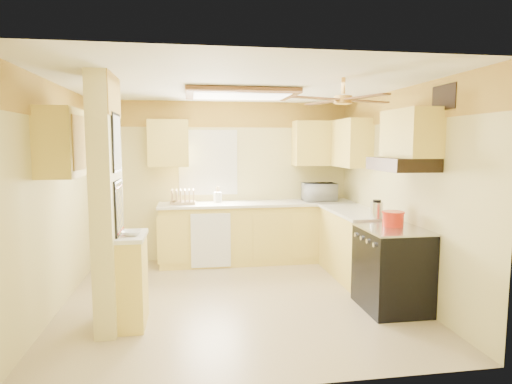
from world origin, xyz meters
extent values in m
plane|color=tan|center=(0.00, 0.00, 0.00)|extent=(4.00, 4.00, 0.00)
plane|color=white|center=(0.00, 0.00, 2.50)|extent=(4.00, 4.00, 0.00)
plane|color=#E0D389|center=(0.00, 1.90, 1.25)|extent=(4.00, 0.00, 4.00)
plane|color=#E0D389|center=(0.00, -1.90, 1.25)|extent=(4.00, 0.00, 4.00)
plane|color=#E0D389|center=(-2.00, 0.00, 1.25)|extent=(0.00, 3.80, 3.80)
plane|color=#E0D389|center=(2.00, 0.00, 1.25)|extent=(0.00, 3.80, 3.80)
cube|color=yellow|center=(0.00, 1.88, 2.30)|extent=(4.00, 0.02, 0.40)
cube|color=#E0D389|center=(-1.35, -0.55, 1.25)|extent=(0.20, 0.70, 2.50)
cube|color=#FFEB63|center=(-1.13, -0.55, 0.45)|extent=(0.25, 0.55, 0.90)
cube|color=silver|center=(-1.13, -0.55, 0.92)|extent=(0.28, 0.58, 0.04)
cube|color=#FFEB63|center=(0.50, 1.60, 0.45)|extent=(3.00, 0.60, 0.90)
cube|color=#FFEB63|center=(1.70, 0.60, 0.45)|extent=(0.60, 1.40, 0.90)
cube|color=silver|center=(0.50, 1.59, 0.92)|extent=(3.04, 0.64, 0.04)
cube|color=silver|center=(1.69, 0.60, 0.92)|extent=(0.64, 1.44, 0.04)
cube|color=white|center=(-0.25, 1.29, 0.43)|extent=(0.58, 0.02, 0.80)
cube|color=white|center=(-0.25, 1.89, 1.55)|extent=(0.92, 0.02, 1.02)
cube|color=white|center=(-0.25, 1.89, 1.55)|extent=(0.80, 0.02, 0.90)
cube|color=#FFEB63|center=(-0.85, 1.72, 1.85)|extent=(0.60, 0.35, 0.70)
cube|color=#FFEB63|center=(1.55, 1.72, 1.85)|extent=(0.90, 0.35, 0.70)
cube|color=#FFEB63|center=(1.82, 1.25, 1.85)|extent=(0.35, 1.00, 0.70)
cube|color=#FFEB63|center=(-1.82, -0.25, 1.85)|extent=(0.35, 0.75, 0.70)
cube|color=#FFEB63|center=(1.82, -0.55, 1.95)|extent=(0.35, 0.76, 0.52)
cube|color=black|center=(1.67, -0.55, 0.45)|extent=(0.65, 0.76, 0.90)
cube|color=silver|center=(1.67, -0.55, 0.91)|extent=(0.66, 0.77, 0.02)
cylinder|color=silver|center=(1.34, -0.80, 0.80)|extent=(0.03, 0.05, 0.05)
cylinder|color=silver|center=(1.34, -0.63, 0.80)|extent=(0.03, 0.05, 0.05)
cylinder|color=silver|center=(1.34, -0.47, 0.80)|extent=(0.03, 0.05, 0.05)
cylinder|color=silver|center=(1.34, -0.30, 0.80)|extent=(0.03, 0.05, 0.05)
cube|color=black|center=(1.74, -0.55, 1.62)|extent=(0.50, 0.76, 0.14)
cube|color=black|center=(-1.24, -0.55, 1.85)|extent=(0.02, 0.42, 0.57)
cube|color=white|center=(-1.23, -0.55, 1.85)|extent=(0.01, 0.37, 0.52)
cube|color=black|center=(-1.24, -0.55, 1.20)|extent=(0.02, 0.42, 0.57)
cube|color=yellow|center=(-1.23, -0.55, 1.20)|extent=(0.01, 0.37, 0.52)
cube|color=brown|center=(0.10, 0.50, 2.46)|extent=(1.35, 0.95, 0.06)
cube|color=white|center=(0.10, 0.50, 2.44)|extent=(1.15, 0.75, 0.02)
cylinder|color=gold|center=(1.00, -0.70, 2.42)|extent=(0.04, 0.04, 0.16)
cylinder|color=gold|center=(1.00, -0.70, 2.28)|extent=(0.18, 0.18, 0.08)
cube|color=brown|center=(1.30, -0.59, 2.28)|extent=(0.55, 0.28, 0.01)
cube|color=brown|center=(0.89, -0.40, 2.28)|extent=(0.28, 0.55, 0.01)
cube|color=brown|center=(0.70, -0.81, 2.28)|extent=(0.55, 0.28, 0.01)
cube|color=brown|center=(1.11, -1.00, 2.28)|extent=(0.28, 0.55, 0.01)
cube|color=black|center=(1.98, -0.90, 2.30)|extent=(0.02, 0.40, 0.25)
imported|color=white|center=(1.49, 1.60, 1.08)|extent=(0.53, 0.37, 0.28)
imported|color=white|center=(-1.12, -0.60, 0.96)|extent=(0.22, 0.22, 0.05)
cylinder|color=red|center=(1.72, -0.43, 0.99)|extent=(0.23, 0.23, 0.15)
cylinder|color=red|center=(1.72, -0.43, 1.07)|extent=(0.25, 0.25, 0.02)
cylinder|color=silver|center=(1.70, -0.05, 1.04)|extent=(0.15, 0.15, 0.20)
cylinder|color=black|center=(1.70, -0.05, 1.15)|extent=(0.10, 0.10, 0.03)
cube|color=tan|center=(-0.65, 1.60, 0.96)|extent=(0.37, 0.28, 0.04)
cube|color=tan|center=(-0.81, 1.60, 1.05)|extent=(0.02, 0.25, 0.22)
cube|color=tan|center=(-0.74, 1.60, 1.05)|extent=(0.02, 0.25, 0.22)
cube|color=tan|center=(-0.68, 1.60, 1.05)|extent=(0.02, 0.25, 0.22)
cube|color=tan|center=(-0.62, 1.60, 1.05)|extent=(0.02, 0.25, 0.22)
cube|color=tan|center=(-0.55, 1.60, 1.05)|extent=(0.02, 0.25, 0.22)
cube|color=tan|center=(-0.49, 1.60, 1.05)|extent=(0.02, 0.25, 0.22)
cylinder|color=white|center=(-0.74, 1.60, 1.05)|extent=(0.01, 0.22, 0.22)
cylinder|color=white|center=(-0.62, 1.60, 1.05)|extent=(0.01, 0.22, 0.22)
cylinder|color=white|center=(-0.12, 1.69, 1.02)|extent=(0.12, 0.12, 0.16)
cylinder|color=tan|center=(-0.09, 1.69, 1.06)|extent=(0.01, 0.01, 0.25)
cylinder|color=tan|center=(-0.12, 1.71, 1.06)|extent=(0.01, 0.01, 0.25)
cylinder|color=tan|center=(-0.14, 1.69, 1.06)|extent=(0.01, 0.01, 0.25)
cylinder|color=tan|center=(-0.11, 1.67, 1.06)|extent=(0.01, 0.01, 0.25)
camera|label=1|loc=(-0.54, -4.89, 1.84)|focal=30.00mm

